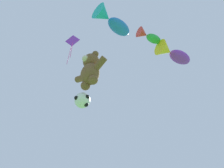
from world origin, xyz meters
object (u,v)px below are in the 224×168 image
(soccer_ball_kite, at_px, (82,100))
(fish_kite_cobalt, at_px, (111,21))
(fish_kite_violet, at_px, (173,54))
(diamond_kite, at_px, (72,43))
(fish_kite_emerald, at_px, (148,36))
(teddy_bear_kite, at_px, (90,70))

(soccer_ball_kite, distance_m, fish_kite_cobalt, 4.63)
(fish_kite_violet, bearing_deg, soccer_ball_kite, -127.82)
(fish_kite_violet, xyz_separation_m, diamond_kite, (-5.06, -4.34, 1.85))
(soccer_ball_kite, distance_m, fish_kite_emerald, 6.22)
(fish_kite_emerald, bearing_deg, fish_kite_violet, 75.00)
(soccer_ball_kite, relative_size, diamond_kite, 0.30)
(soccer_ball_kite, xyz_separation_m, fish_kite_cobalt, (2.44, -0.40, 3.92))
(soccer_ball_kite, xyz_separation_m, fish_kite_violet, (3.27, 4.21, 4.37))
(soccer_ball_kite, relative_size, fish_kite_emerald, 0.51)
(fish_kite_emerald, distance_m, diamond_kite, 5.42)
(fish_kite_cobalt, bearing_deg, fish_kite_violet, 79.83)
(fish_kite_cobalt, relative_size, fish_kite_emerald, 1.31)
(fish_kite_violet, relative_size, diamond_kite, 0.86)
(teddy_bear_kite, xyz_separation_m, diamond_kite, (-2.44, 0.05, 4.66))
(soccer_ball_kite, height_order, fish_kite_violet, fish_kite_violet)
(soccer_ball_kite, relative_size, fish_kite_cobalt, 0.39)
(fish_kite_violet, bearing_deg, fish_kite_cobalt, -100.17)
(fish_kite_cobalt, bearing_deg, diamond_kite, 176.22)
(fish_kite_cobalt, bearing_deg, fish_kite_emerald, 82.85)
(fish_kite_emerald, bearing_deg, fish_kite_cobalt, -97.15)
(soccer_ball_kite, xyz_separation_m, diamond_kite, (-1.79, -0.13, 6.22))
(teddy_bear_kite, distance_m, fish_kite_emerald, 4.83)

